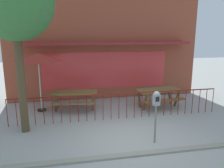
# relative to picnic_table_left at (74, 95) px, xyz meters

# --- Properties ---
(ground) EXTENTS (40.00, 40.00, 0.00)m
(ground) POSITION_rel_picnic_table_left_xyz_m (1.54, -3.09, -0.61)
(ground) COLOR #A0A29D
(pub_storefront) EXTENTS (8.98, 1.26, 5.22)m
(pub_storefront) POSITION_rel_picnic_table_left_xyz_m (1.54, 1.69, 1.98)
(pub_storefront) COLOR #542314
(pub_storefront) RESTS_ON ground
(patio_fence_front) EXTENTS (7.57, 0.04, 0.97)m
(patio_fence_front) POSITION_rel_picnic_table_left_xyz_m (1.54, -1.33, 0.05)
(patio_fence_front) COLOR maroon
(patio_fence_front) RESTS_ON ground
(picnic_table_left) EXTENTS (1.97, 1.59, 0.79)m
(picnic_table_left) POSITION_rel_picnic_table_left_xyz_m (0.00, 0.00, 0.00)
(picnic_table_left) COLOR brown
(picnic_table_left) RESTS_ON ground
(picnic_table_right) EXTENTS (1.96, 1.58, 0.79)m
(picnic_table_right) POSITION_rel_picnic_table_left_xyz_m (3.46, -0.32, 0.00)
(picnic_table_right) COLOR brown
(picnic_table_right) RESTS_ON ground
(patio_umbrella) EXTENTS (1.79, 1.79, 2.30)m
(patio_umbrella) POSITION_rel_picnic_table_left_xyz_m (-1.32, 0.15, 1.51)
(patio_umbrella) COLOR black
(patio_umbrella) RESTS_ON ground
(parking_meter_near) EXTENTS (0.18, 0.17, 1.51)m
(parking_meter_near) POSITION_rel_picnic_table_left_xyz_m (2.13, -3.30, 0.56)
(parking_meter_near) COLOR slate
(parking_meter_near) RESTS_ON ground
(street_tree) EXTENTS (2.25, 2.25, 5.06)m
(street_tree) POSITION_rel_picnic_table_left_xyz_m (-1.61, -1.79, 3.28)
(street_tree) COLOR #4E3E27
(street_tree) RESTS_ON ground
(curb_edge) EXTENTS (12.57, 0.20, 0.11)m
(curb_edge) POSITION_rel_picnic_table_left_xyz_m (1.54, -3.85, -0.61)
(curb_edge) COLOR gray
(curb_edge) RESTS_ON ground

